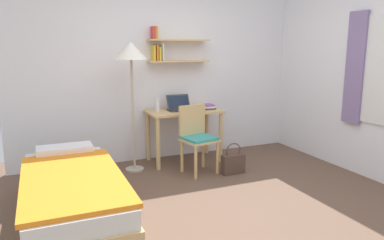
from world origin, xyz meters
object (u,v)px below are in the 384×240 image
at_px(bed, 73,197).
at_px(book_stack, 208,107).
at_px(desk_chair, 197,136).
at_px(water_bottle, 157,104).
at_px(handbag, 233,163).
at_px(desk, 184,120).
at_px(laptop, 179,106).
at_px(standing_lamp, 131,58).

bearing_deg(bed, book_stack, 32.57).
relative_size(desk_chair, water_bottle, 4.31).
bearing_deg(bed, handbag, 15.26).
bearing_deg(desk, book_stack, -3.63).
bearing_deg(desk_chair, book_stack, 51.42).
height_order(bed, desk, desk).
xyz_separation_m(bed, desk, (1.65, 1.31, 0.36)).
height_order(laptop, handbag, laptop).
relative_size(standing_lamp, book_stack, 6.98).
bearing_deg(bed, desk, 38.43).
relative_size(bed, handbag, 4.74).
height_order(standing_lamp, book_stack, standing_lamp).
bearing_deg(book_stack, water_bottle, 174.77).
xyz_separation_m(laptop, handbag, (0.43, -0.81, -0.65)).
distance_m(bed, standing_lamp, 1.94).
relative_size(standing_lamp, water_bottle, 8.27).
bearing_deg(water_bottle, book_stack, -5.23).
distance_m(book_stack, handbag, 0.97).
relative_size(laptop, handbag, 0.84).
bearing_deg(bed, standing_lamp, 53.23).
distance_m(bed, water_bottle, 1.96).
height_order(water_bottle, handbag, water_bottle).
relative_size(bed, water_bottle, 9.56).
distance_m(laptop, handbag, 1.13).
relative_size(book_stack, handbag, 0.59).
distance_m(desk_chair, handbag, 0.59).
relative_size(standing_lamp, handbag, 4.10).
xyz_separation_m(water_bottle, book_stack, (0.74, -0.07, -0.07)).
bearing_deg(handbag, bed, -164.74).
height_order(desk, standing_lamp, standing_lamp).
bearing_deg(handbag, laptop, 118.00).
relative_size(water_bottle, book_stack, 0.84).
xyz_separation_m(standing_lamp, water_bottle, (0.39, 0.17, -0.65)).
distance_m(desk, water_bottle, 0.45).
height_order(desk, handbag, desk).
bearing_deg(water_bottle, desk_chair, -56.94).
relative_size(laptop, water_bottle, 1.69).
bearing_deg(laptop, desk, -45.31).
height_order(desk_chair, water_bottle, water_bottle).
height_order(desk_chair, handbag, desk_chair).
height_order(laptop, water_bottle, laptop).
height_order(standing_lamp, laptop, standing_lamp).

